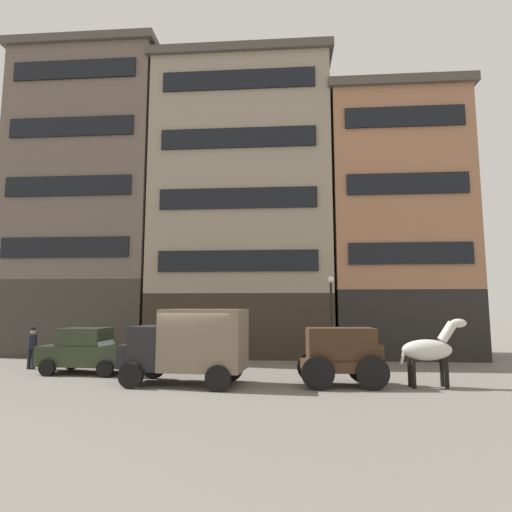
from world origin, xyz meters
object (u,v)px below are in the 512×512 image
(delivery_truck_far, at_px, (188,343))
(sedan_dark, at_px, (87,351))
(pedestrian_officer, at_px, (32,346))
(draft_horse, at_px, (430,349))
(fire_hydrant_curbside, at_px, (129,354))
(cargo_wagon, at_px, (342,352))
(streetlamp_curbside, at_px, (331,307))

(delivery_truck_far, height_order, sedan_dark, delivery_truck_far)
(pedestrian_officer, bearing_deg, draft_horse, -10.33)
(draft_horse, height_order, pedestrian_officer, draft_horse)
(fire_hydrant_curbside, bearing_deg, cargo_wagon, -27.86)
(cargo_wagon, height_order, fire_hydrant_curbside, cargo_wagon)
(cargo_wagon, bearing_deg, pedestrian_officer, 167.38)
(cargo_wagon, height_order, sedan_dark, cargo_wagon)
(sedan_dark, bearing_deg, delivery_truck_far, -24.06)
(draft_horse, height_order, delivery_truck_far, delivery_truck_far)
(pedestrian_officer, distance_m, streetlamp_curbside, 13.46)
(pedestrian_officer, height_order, streetlamp_curbside, streetlamp_curbside)
(delivery_truck_far, relative_size, sedan_dark, 1.19)
(cargo_wagon, distance_m, sedan_dark, 10.29)
(fire_hydrant_curbside, bearing_deg, delivery_truck_far, -51.23)
(cargo_wagon, bearing_deg, draft_horse, 0.07)
(cargo_wagon, relative_size, pedestrian_officer, 1.67)
(draft_horse, bearing_deg, delivery_truck_far, -179.24)
(delivery_truck_far, relative_size, streetlamp_curbside, 1.09)
(delivery_truck_far, height_order, fire_hydrant_curbside, delivery_truck_far)
(sedan_dark, xyz_separation_m, fire_hydrant_curbside, (0.60, 3.01, -0.49))
(delivery_truck_far, xyz_separation_m, sedan_dark, (-4.72, 2.11, -0.51))
(fire_hydrant_curbside, bearing_deg, draft_horse, -21.94)
(delivery_truck_far, distance_m, sedan_dark, 5.19)
(draft_horse, bearing_deg, pedestrian_officer, 169.67)
(sedan_dark, bearing_deg, cargo_wagon, -11.21)
(draft_horse, bearing_deg, cargo_wagon, -179.93)
(delivery_truck_far, xyz_separation_m, fire_hydrant_curbside, (-4.11, 5.12, -1.00))
(pedestrian_officer, xyz_separation_m, fire_hydrant_curbside, (3.56, 2.09, -0.55))
(streetlamp_curbside, distance_m, fire_hydrant_curbside, 9.91)
(cargo_wagon, bearing_deg, fire_hydrant_curbside, 152.14)
(delivery_truck_far, bearing_deg, draft_horse, 0.76)
(sedan_dark, bearing_deg, fire_hydrant_curbside, 78.65)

